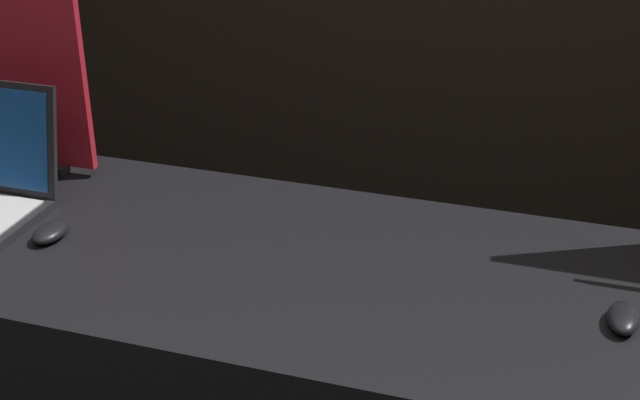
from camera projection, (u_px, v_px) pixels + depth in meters
mouse_front at (51, 232)px, 1.92m from camera, size 0.06×0.11×0.03m
promo_stand_front at (23, 77)px, 2.15m from camera, size 0.34×0.07×0.51m
mouse_back at (623, 318)px, 1.62m from camera, size 0.06×0.11×0.03m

